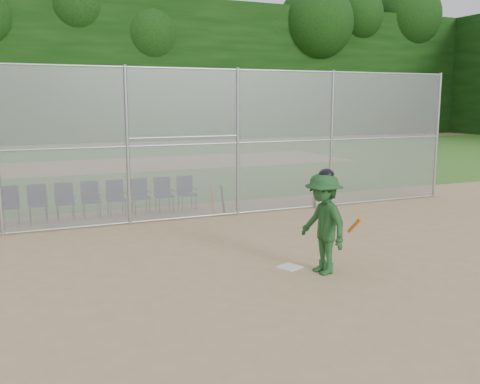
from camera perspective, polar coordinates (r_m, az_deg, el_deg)
name	(u,v)px	position (r m, az deg, el deg)	size (l,w,h in m)	color
ground	(293,271)	(10.12, 5.64, -8.37)	(100.00, 100.00, 0.00)	tan
grass_strip	(116,165)	(27.00, -13.07, 2.81)	(100.00, 100.00, 0.00)	#36691F
dirt_patch_far	(116,165)	(27.00, -13.07, 2.82)	(24.00, 24.00, 0.00)	tan
backstop_fence	(203,141)	(14.24, -3.98, 5.41)	(16.09, 0.09, 4.00)	gray
treeline	(105,54)	(28.89, -14.22, 14.13)	(81.00, 60.00, 11.00)	black
home_plate	(289,267)	(10.30, 5.27, -7.98)	(0.40, 0.40, 0.02)	silver
batter_at_plate	(323,223)	(9.83, 8.87, -3.30)	(0.95, 1.39, 1.94)	#1D4920
water_cooler	(321,202)	(15.90, 8.62, -1.04)	(0.30, 0.30, 0.38)	white
spare_bats	(223,200)	(14.82, -1.87, -0.86)	(0.66, 0.34, 0.83)	#D84C14
chair_1	(10,206)	(14.90, -23.36, -1.34)	(0.54, 0.52, 0.96)	#0F1338
chair_2	(38,204)	(14.91, -20.76, -1.17)	(0.54, 0.52, 0.96)	#0F1338
chair_3	(65,202)	(14.95, -18.17, -0.99)	(0.54, 0.52, 0.96)	#0F1338
chair_4	(91,200)	(15.02, -15.60, -0.82)	(0.54, 0.52, 0.96)	#0F1338
chair_5	(116,198)	(15.12, -13.05, -0.64)	(0.54, 0.52, 0.96)	#0F1338
chair_6	(141,196)	(15.25, -10.55, -0.47)	(0.54, 0.52, 0.96)	#0F1338
chair_7	(164,195)	(15.41, -8.09, -0.29)	(0.54, 0.52, 0.96)	#0F1338
chair_8	(187,193)	(15.59, -5.68, -0.13)	(0.54, 0.52, 0.96)	#0F1338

